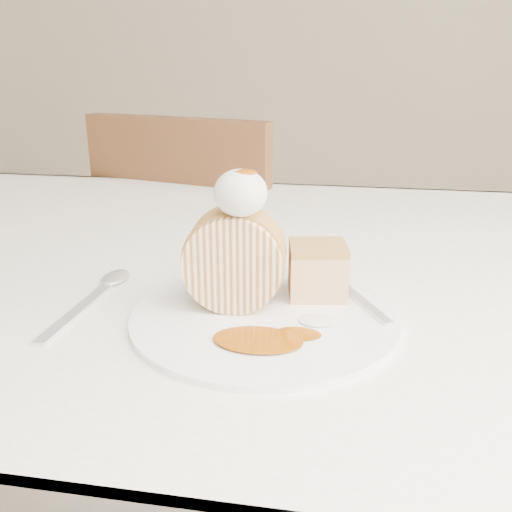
# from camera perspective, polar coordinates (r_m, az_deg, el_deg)

# --- Properties ---
(table) EXTENTS (1.40, 0.90, 0.75)m
(table) POSITION_cam_1_polar(r_m,az_deg,el_deg) (0.79, 1.23, -6.14)
(table) COLOR white
(table) RESTS_ON ground
(chair_far) EXTENTS (0.50, 0.50, 0.88)m
(chair_far) POSITION_cam_1_polar(r_m,az_deg,el_deg) (1.38, -5.22, -1.77)
(chair_far) COLOR brown
(chair_far) RESTS_ON ground
(plate) EXTENTS (0.31, 0.31, 0.01)m
(plate) POSITION_cam_1_polar(r_m,az_deg,el_deg) (0.58, 0.81, -6.11)
(plate) COLOR white
(plate) RESTS_ON table
(roulade_slice) EXTENTS (0.10, 0.06, 0.10)m
(roulade_slice) POSITION_cam_1_polar(r_m,az_deg,el_deg) (0.58, -2.19, -0.37)
(roulade_slice) COLOR beige
(roulade_slice) RESTS_ON plate
(cake_chunk) EXTENTS (0.07, 0.06, 0.05)m
(cake_chunk) POSITION_cam_1_polar(r_m,az_deg,el_deg) (0.62, 6.15, -1.73)
(cake_chunk) COLOR tan
(cake_chunk) RESTS_ON plate
(whipped_cream) EXTENTS (0.05, 0.05, 0.05)m
(whipped_cream) POSITION_cam_1_polar(r_m,az_deg,el_deg) (0.55, -1.56, 6.33)
(whipped_cream) COLOR white
(whipped_cream) RESTS_ON roulade_slice
(caramel_drizzle) EXTENTS (0.03, 0.02, 0.01)m
(caramel_drizzle) POSITION_cam_1_polar(r_m,az_deg,el_deg) (0.54, -1.26, 8.95)
(caramel_drizzle) COLOR #843E05
(caramel_drizzle) RESTS_ON whipped_cream
(caramel_pool) EXTENTS (0.09, 0.07, 0.00)m
(caramel_pool) POSITION_cam_1_polar(r_m,az_deg,el_deg) (0.52, 0.16, -8.36)
(caramel_pool) COLOR #843E05
(caramel_pool) RESTS_ON plate
(fork) EXTENTS (0.09, 0.15, 0.00)m
(fork) POSITION_cam_1_polar(r_m,az_deg,el_deg) (0.61, 10.52, -4.47)
(fork) COLOR silver
(fork) RESTS_ON plate
(spoon) EXTENTS (0.03, 0.18, 0.00)m
(spoon) POSITION_cam_1_polar(r_m,az_deg,el_deg) (0.62, -17.50, -5.37)
(spoon) COLOR silver
(spoon) RESTS_ON table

